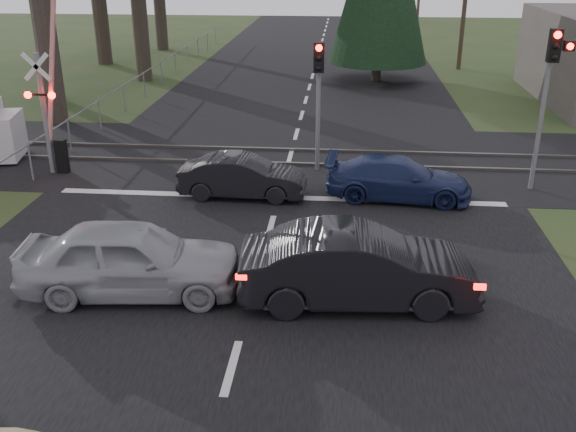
# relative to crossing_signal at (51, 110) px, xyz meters

# --- Properties ---
(ground) EXTENTS (120.00, 120.00, 0.00)m
(ground) POSITION_rel_crossing_signal_xyz_m (7.27, -9.79, -2.06)
(ground) COLOR #283E1C
(ground) RESTS_ON ground
(road) EXTENTS (14.00, 100.00, 0.01)m
(road) POSITION_rel_crossing_signal_xyz_m (7.27, 0.21, -2.05)
(road) COLOR black
(road) RESTS_ON ground
(rail_corridor) EXTENTS (120.00, 8.00, 0.01)m
(rail_corridor) POSITION_rel_crossing_signal_xyz_m (7.27, 2.21, -2.05)
(rail_corridor) COLOR black
(rail_corridor) RESTS_ON ground
(stop_line) EXTENTS (13.00, 0.35, 0.00)m
(stop_line) POSITION_rel_crossing_signal_xyz_m (7.27, -1.59, -2.05)
(stop_line) COLOR silver
(stop_line) RESTS_ON ground
(rail_near) EXTENTS (120.00, 0.12, 0.10)m
(rail_near) POSITION_rel_crossing_signal_xyz_m (7.27, 1.41, -2.01)
(rail_near) COLOR #59544C
(rail_near) RESTS_ON ground
(rail_far) EXTENTS (120.00, 0.12, 0.10)m
(rail_far) POSITION_rel_crossing_signal_xyz_m (7.27, 3.01, -2.01)
(rail_far) COLOR #59544C
(rail_far) RESTS_ON ground
(crossing_signal) EXTENTS (1.62, 0.38, 6.96)m
(crossing_signal) POSITION_rel_crossing_signal_xyz_m (0.00, 0.00, 0.00)
(crossing_signal) COLOR slate
(crossing_signal) RESTS_ON ground
(traffic_signal_right) EXTENTS (0.68, 0.48, 4.70)m
(traffic_signal_right) POSITION_rel_crossing_signal_xyz_m (14.82, -0.31, 1.26)
(traffic_signal_right) COLOR slate
(traffic_signal_right) RESTS_ON ground
(traffic_signal_center) EXTENTS (0.32, 0.48, 4.10)m
(traffic_signal_center) POSITION_rel_crossing_signal_xyz_m (8.27, 0.89, 0.75)
(traffic_signal_center) COLOR slate
(traffic_signal_center) RESTS_ON ground
(fence_left) EXTENTS (0.10, 36.00, 1.20)m
(fence_left) POSITION_rel_crossing_signal_xyz_m (-0.53, 12.71, -2.06)
(fence_left) COLOR slate
(fence_left) RESTS_ON ground
(dark_hatchback) EXTENTS (4.90, 2.04, 1.57)m
(dark_hatchback) POSITION_rel_crossing_signal_xyz_m (9.46, -7.31, -1.27)
(dark_hatchback) COLOR black
(dark_hatchback) RESTS_ON ground
(silver_car) EXTENTS (4.75, 2.25, 1.57)m
(silver_car) POSITION_rel_crossing_signal_xyz_m (4.77, -7.34, -1.27)
(silver_car) COLOR #95989D
(silver_car) RESTS_ON ground
(blue_sedan) EXTENTS (4.28, 2.02, 1.21)m
(blue_sedan) POSITION_rel_crossing_signal_xyz_m (10.70, -1.33, -1.45)
(blue_sedan) COLOR #19234B
(blue_sedan) RESTS_ON ground
(dark_car_far) EXTENTS (3.70, 1.38, 1.21)m
(dark_car_far) POSITION_rel_crossing_signal_xyz_m (6.22, -1.57, -1.45)
(dark_car_far) COLOR black
(dark_car_far) RESTS_ON ground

